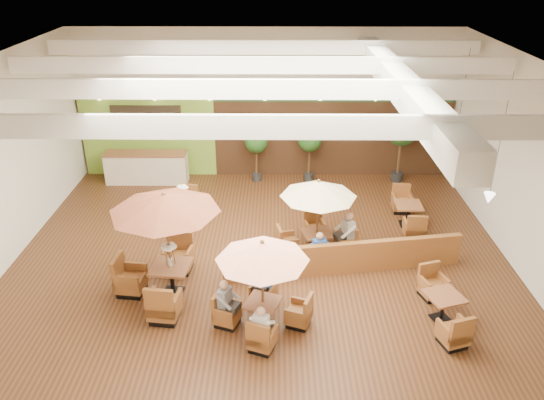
{
  "coord_description": "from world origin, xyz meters",
  "views": [
    {
      "loc": [
        0.41,
        -13.1,
        8.12
      ],
      "look_at": [
        0.3,
        0.5,
        1.5
      ],
      "focal_mm": 35.0,
      "sensor_mm": 36.0,
      "label": 1
    }
  ],
  "objects_px": {
    "service_counter": "(147,168)",
    "diner_4": "(347,229)",
    "table_3": "(177,210)",
    "table_4": "(442,308)",
    "diner_0": "(262,323)",
    "table_5": "(407,215)",
    "table_2": "(318,203)",
    "diner_3": "(319,246)",
    "topiary_1": "(310,142)",
    "booth_divider": "(344,258)",
    "table_0": "(163,223)",
    "topiary_2": "(402,134)",
    "topiary_0": "(256,144)",
    "diner_1": "(264,278)",
    "table_1": "(262,268)",
    "diner_2": "(226,298)"
  },
  "relations": [
    {
      "from": "topiary_0",
      "to": "topiary_1",
      "type": "height_order",
      "value": "topiary_1"
    },
    {
      "from": "table_1",
      "to": "table_2",
      "type": "bearing_deg",
      "value": 85.91
    },
    {
      "from": "table_4",
      "to": "table_5",
      "type": "xyz_separation_m",
      "value": [
        0.22,
        4.74,
        0.01
      ]
    },
    {
      "from": "table_2",
      "to": "diner_2",
      "type": "relative_size",
      "value": 3.12
    },
    {
      "from": "table_3",
      "to": "topiary_2",
      "type": "xyz_separation_m",
      "value": [
        7.72,
        3.38,
        1.42
      ]
    },
    {
      "from": "topiary_0",
      "to": "table_5",
      "type": "bearing_deg",
      "value": -35.29
    },
    {
      "from": "table_5",
      "to": "diner_3",
      "type": "distance_m",
      "value": 3.98
    },
    {
      "from": "table_2",
      "to": "booth_divider",
      "type": "bearing_deg",
      "value": -68.54
    },
    {
      "from": "table_2",
      "to": "topiary_0",
      "type": "xyz_separation_m",
      "value": [
        -1.9,
        5.21,
        -0.14
      ]
    },
    {
      "from": "booth_divider",
      "to": "diner_4",
      "type": "xyz_separation_m",
      "value": [
        0.17,
        1.01,
        0.32
      ]
    },
    {
      "from": "diner_1",
      "to": "table_1",
      "type": "bearing_deg",
      "value": 108.48
    },
    {
      "from": "table_2",
      "to": "diner_3",
      "type": "bearing_deg",
      "value": -102.49
    },
    {
      "from": "topiary_2",
      "to": "diner_3",
      "type": "height_order",
      "value": "topiary_2"
    },
    {
      "from": "table_2",
      "to": "table_3",
      "type": "distance_m",
      "value": 4.83
    },
    {
      "from": "booth_divider",
      "to": "topiary_2",
      "type": "distance_m",
      "value": 6.93
    },
    {
      "from": "topiary_1",
      "to": "topiary_2",
      "type": "bearing_deg",
      "value": 0.0
    },
    {
      "from": "booth_divider",
      "to": "table_5",
      "type": "xyz_separation_m",
      "value": [
        2.33,
        2.74,
        -0.11
      ]
    },
    {
      "from": "table_2",
      "to": "topiary_1",
      "type": "bearing_deg",
      "value": 76.82
    },
    {
      "from": "booth_divider",
      "to": "table_1",
      "type": "xyz_separation_m",
      "value": [
        -2.14,
        -2.22,
        1.13
      ]
    },
    {
      "from": "table_5",
      "to": "diner_4",
      "type": "xyz_separation_m",
      "value": [
        -2.16,
        -1.73,
        0.43
      ]
    },
    {
      "from": "booth_divider",
      "to": "table_2",
      "type": "height_order",
      "value": "table_2"
    },
    {
      "from": "table_0",
      "to": "topiary_1",
      "type": "height_order",
      "value": "table_0"
    },
    {
      "from": "table_4",
      "to": "topiary_1",
      "type": "distance_m",
      "value": 8.74
    },
    {
      "from": "table_2",
      "to": "topiary_0",
      "type": "relative_size",
      "value": 1.2
    },
    {
      "from": "table_0",
      "to": "booth_divider",
      "type": "bearing_deg",
      "value": 18.92
    },
    {
      "from": "table_0",
      "to": "diner_1",
      "type": "height_order",
      "value": "table_0"
    },
    {
      "from": "booth_divider",
      "to": "table_2",
      "type": "xyz_separation_m",
      "value": [
        -0.68,
        1.01,
        1.15
      ]
    },
    {
      "from": "diner_0",
      "to": "topiary_2",
      "type": "bearing_deg",
      "value": 82.5
    },
    {
      "from": "table_2",
      "to": "topiary_0",
      "type": "height_order",
      "value": "table_2"
    },
    {
      "from": "service_counter",
      "to": "topiary_1",
      "type": "relative_size",
      "value": 1.45
    },
    {
      "from": "diner_0",
      "to": "diner_1",
      "type": "xyz_separation_m",
      "value": [
        0.0,
        1.68,
        0.01
      ]
    },
    {
      "from": "table_5",
      "to": "diner_1",
      "type": "height_order",
      "value": "diner_1"
    },
    {
      "from": "diner_0",
      "to": "table_5",
      "type": "bearing_deg",
      "value": 72.51
    },
    {
      "from": "diner_0",
      "to": "diner_4",
      "type": "xyz_separation_m",
      "value": [
        2.31,
        4.06,
        0.05
      ]
    },
    {
      "from": "topiary_2",
      "to": "diner_1",
      "type": "relative_size",
      "value": 3.37
    },
    {
      "from": "table_3",
      "to": "diner_4",
      "type": "bearing_deg",
      "value": -7.82
    },
    {
      "from": "diner_0",
      "to": "diner_2",
      "type": "xyz_separation_m",
      "value": [
        -0.84,
        0.84,
        0.02
      ]
    },
    {
      "from": "table_1",
      "to": "table_2",
      "type": "height_order",
      "value": "table_2"
    },
    {
      "from": "table_3",
      "to": "diner_1",
      "type": "xyz_separation_m",
      "value": [
        2.85,
        -4.22,
        0.3
      ]
    },
    {
      "from": "table_4",
      "to": "diner_4",
      "type": "height_order",
      "value": "diner_4"
    },
    {
      "from": "diner_3",
      "to": "diner_2",
      "type": "bearing_deg",
      "value": -143.95
    },
    {
      "from": "table_3",
      "to": "topiary_0",
      "type": "height_order",
      "value": "topiary_0"
    },
    {
      "from": "diner_4",
      "to": "table_3",
      "type": "bearing_deg",
      "value": 51.62
    },
    {
      "from": "table_2",
      "to": "table_5",
      "type": "bearing_deg",
      "value": 17.46
    },
    {
      "from": "topiary_1",
      "to": "diner_4",
      "type": "distance_m",
      "value": 5.32
    },
    {
      "from": "table_5",
      "to": "topiary_1",
      "type": "distance_m",
      "value": 4.71
    },
    {
      "from": "service_counter",
      "to": "diner_4",
      "type": "distance_m",
      "value": 8.47
    },
    {
      "from": "diner_0",
      "to": "table_0",
      "type": "bearing_deg",
      "value": 159.58
    },
    {
      "from": "table_1",
      "to": "booth_divider",
      "type": "bearing_deg",
      "value": 66.34
    },
    {
      "from": "table_5",
      "to": "topiary_2",
      "type": "xyz_separation_m",
      "value": [
        0.39,
        3.48,
        1.51
      ]
    }
  ]
}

